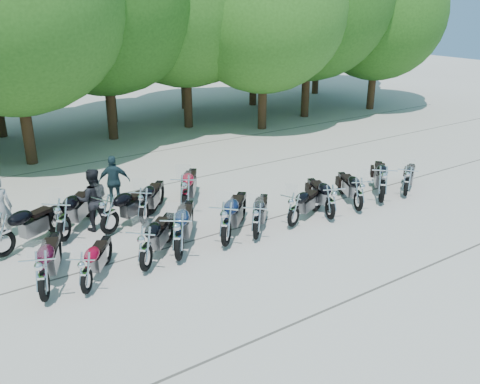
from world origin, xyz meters
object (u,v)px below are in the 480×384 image
motorcycle_3 (178,236)px  motorcycle_13 (109,213)px  rider_2 (114,181)px  motorcycle_12 (63,219)px  rider_1 (93,200)px  motorcycle_2 (145,248)px  motorcycle_5 (256,220)px  motorcycle_10 (407,181)px  motorcycle_14 (143,205)px  motorcycle_9 (383,183)px  motorcycle_6 (294,209)px  motorcycle_8 (359,194)px  motorcycle_1 (86,272)px  motorcycle_11 (2,234)px  motorcycle_15 (185,193)px  motorcycle_7 (331,201)px  motorcycle_4 (226,223)px  motorcycle_0 (43,275)px

motorcycle_3 → motorcycle_13: 2.58m
rider_2 → motorcycle_12: bearing=62.2°
motorcycle_13 → rider_1: rider_1 is taller
motorcycle_2 → motorcycle_5: size_ratio=1.09×
motorcycle_10 → motorcycle_14: 8.60m
motorcycle_9 → rider_1: size_ratio=1.39×
motorcycle_6 → motorcycle_10: (4.65, -0.20, -0.00)m
motorcycle_5 → motorcycle_10: 6.01m
motorcycle_2 → motorcycle_3: (0.90, 0.03, 0.06)m
motorcycle_10 → rider_1: (-9.41, 3.29, 0.32)m
motorcycle_6 → motorcycle_9: size_ratio=0.83×
motorcycle_13 → motorcycle_8: bearing=-137.2°
motorcycle_10 → rider_2: rider_2 is taller
motorcycle_1 → motorcycle_11: bearing=-30.5°
motorcycle_5 → motorcycle_14: motorcycle_14 is taller
motorcycle_11 → rider_2: bearing=-91.4°
motorcycle_5 → motorcycle_14: bearing=-7.5°
motorcycle_8 → motorcycle_15: size_ratio=0.87×
motorcycle_11 → motorcycle_13: size_ratio=1.02×
motorcycle_10 → motorcycle_14: motorcycle_14 is taller
motorcycle_7 → motorcycle_15: (-3.37, 2.74, 0.09)m
motorcycle_2 → motorcycle_8: bearing=-137.5°
motorcycle_6 → motorcycle_13: size_ratio=0.88×
motorcycle_14 → rider_1: (-1.26, 0.55, 0.26)m
motorcycle_7 → motorcycle_12: 7.56m
motorcycle_1 → motorcycle_8: (8.47, -0.02, 0.05)m
motorcycle_3 → motorcycle_15: bearing=-85.5°
motorcycle_10 → motorcycle_4: bearing=54.7°
motorcycle_8 → motorcycle_15: 5.31m
motorcycle_5 → rider_2: size_ratio=1.29×
motorcycle_15 → motorcycle_3: bearing=94.1°
motorcycle_0 → motorcycle_9: size_ratio=0.96×
motorcycle_5 → motorcycle_6: size_ratio=1.02×
motorcycle_5 → motorcycle_14: size_ratio=0.95×
motorcycle_11 → motorcycle_2: bearing=-161.9°
motorcycle_3 → motorcycle_8: bearing=-146.6°
motorcycle_3 → motorcycle_10: 8.31m
motorcycle_7 → motorcycle_13: (-5.80, 2.64, 0.05)m
motorcycle_3 → motorcycle_14: motorcycle_3 is taller
motorcycle_1 → motorcycle_3: 2.42m
motorcycle_5 → motorcycle_13: motorcycle_13 is taller
motorcycle_9 → motorcycle_13: (-8.07, 2.59, -0.04)m
rider_2 → motorcycle_9: bearing=169.8°
motorcycle_14 → rider_2: (-0.15, 1.88, 0.19)m
motorcycle_13 → rider_1: bearing=-9.4°
motorcycle_6 → motorcycle_9: motorcycle_9 is taller
motorcycle_12 → motorcycle_5: bearing=-173.0°
motorcycle_14 → motorcycle_10: bearing=-158.1°
rider_1 → motorcycle_3: bearing=124.8°
motorcycle_0 → motorcycle_12: size_ratio=0.96×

